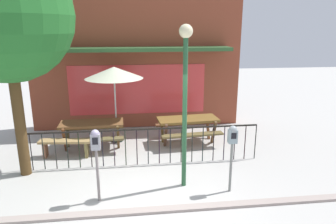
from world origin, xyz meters
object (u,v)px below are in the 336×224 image
Objects in this scene: parking_meter_far at (232,141)px; parking_meter_near at (96,147)px; picnic_table_right at (188,123)px; patio_umbrella at (114,73)px; street_tree at (6,16)px; patio_bench at (66,145)px; picnic_table_left at (92,128)px; street_lamp at (185,83)px.

parking_meter_near is at bearing -178.87° from parking_meter_far.
parking_meter_near is at bearing -128.10° from picnic_table_right.
patio_umbrella is 3.27m from street_tree.
patio_bench is at bearing 50.50° from street_tree.
parking_meter_far is 5.44m from street_tree.
street_lamp is at bearing -48.54° from picnic_table_left.
street_tree is (-4.63, 1.40, 2.50)m from parking_meter_far.
parking_meter_near is at bearing -38.00° from street_tree.
picnic_table_right is 2.66m from patio_umbrella.
patio_bench is at bearing -169.24° from picnic_table_right.
parking_meter_near reaches higher than picnic_table_left.
street_tree reaches higher than street_lamp.
street_lamp reaches higher than patio_umbrella.
parking_meter_near is 3.42m from street_tree.
street_lamp is (1.82, 0.43, 1.14)m from parking_meter_near.
parking_meter_far is at bearing -16.86° from street_tree.
patio_bench is (-0.65, -0.60, -0.26)m from picnic_table_left.
picnic_table_right is 1.33× the size of patio_bench.
parking_meter_far is at bearing -31.23° from patio_bench.
parking_meter_near reaches higher than patio_bench.
street_tree is at bearing 163.14° from parking_meter_far.
street_lamp reaches higher than picnic_table_left.
picnic_table_left is at bearing 98.34° from parking_meter_near.
picnic_table_right is at bearing 96.98° from parking_meter_far.
street_lamp is (2.91, -1.96, 1.96)m from patio_bench.
patio_bench is 0.93× the size of parking_meter_near.
street_tree is (-0.77, -0.94, 3.30)m from patio_bench.
patio_umbrella reaches higher than patio_bench.
patio_umbrella reaches higher than parking_meter_near.
patio_bench is (-3.49, -0.66, -0.26)m from picnic_table_right.
picnic_table_left and picnic_table_right have the same top height.
picnic_table_right is 1.24× the size of parking_meter_near.
picnic_table_left is 4.37m from parking_meter_far.
picnic_table_left is 1.71m from patio_umbrella.
picnic_table_left is at bearing 137.46° from parking_meter_far.
patio_umbrella is 1.62× the size of patio_bench.
street_lamp reaches higher than picnic_table_right.
parking_meter_far reaches higher than picnic_table_right.
parking_meter_near reaches higher than parking_meter_far.
parking_meter_far is at bearing 1.13° from parking_meter_near.
parking_meter_near is 0.30× the size of street_tree.
parking_meter_near is at bearing -65.44° from patio_bench.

